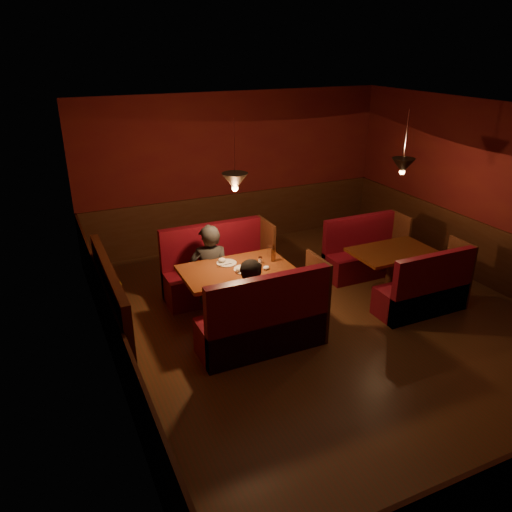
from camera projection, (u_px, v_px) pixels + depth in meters
name	position (u px, v px, depth m)	size (l,w,h in m)	color
room	(316.00, 258.00, 6.67)	(6.02, 7.02, 2.92)	#4E361C
main_table	(238.00, 280.00, 6.99)	(1.53, 0.93, 1.07)	#62260F
main_bench_far	(218.00, 273.00, 7.83)	(1.68, 0.60, 1.14)	#520A14
main_bench_near	(265.00, 326.00, 6.38)	(1.68, 0.60, 1.14)	#520A14
second_table	(392.00, 261.00, 7.84)	(1.28, 0.82, 0.72)	#62260F
second_bench_far	(363.00, 256.00, 8.57)	(1.41, 0.53, 1.01)	#520A14
second_bench_near	(425.00, 293.00, 7.30)	(1.41, 0.53, 1.01)	#520A14
diner_a	(209.00, 256.00, 7.29)	(0.61, 0.40, 1.66)	black
diner_b	(254.00, 290.00, 6.44)	(0.74, 0.57, 1.51)	black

